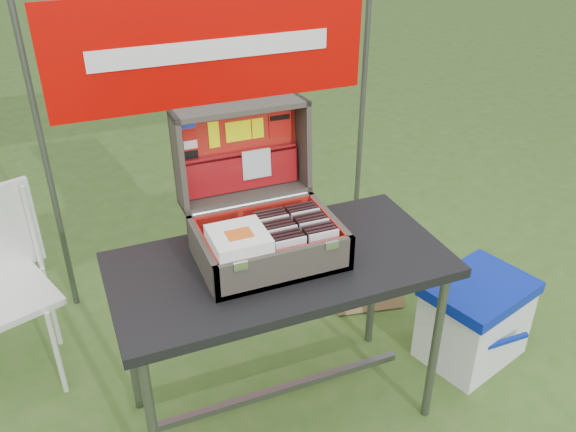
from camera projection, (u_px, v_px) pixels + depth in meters
name	position (u px, v px, depth m)	size (l,w,h in m)	color
ground	(298.00, 400.00, 2.72)	(80.00, 80.00, 0.00)	#355A1D
table	(281.00, 341.00, 2.48)	(1.26, 0.63, 0.79)	black
table_top	(280.00, 265.00, 2.29)	(1.26, 0.63, 0.04)	black
table_leg_fr	(435.00, 348.00, 2.47)	(0.04, 0.04, 0.75)	#59595B
table_leg_bl	(129.00, 341.00, 2.51)	(0.04, 0.04, 0.75)	#59595B
table_leg_br	(373.00, 279.00, 2.88)	(0.04, 0.04, 0.75)	#59595B
table_brace	(281.00, 390.00, 2.62)	(1.11, 0.03, 0.03)	#59595B
suitcase	(262.00, 192.00, 2.21)	(0.52, 0.53, 0.51)	#494239
suitcase_base_bottom	(269.00, 256.00, 2.29)	(0.52, 0.37, 0.02)	#494239
suitcase_base_wall_front	(286.00, 268.00, 2.12)	(0.52, 0.02, 0.14)	#494239
suitcase_base_wall_back	(253.00, 220.00, 2.40)	(0.52, 0.02, 0.14)	#494239
suitcase_base_wall_left	(203.00, 257.00, 2.18)	(0.02, 0.37, 0.14)	#494239
suitcase_base_wall_right	(330.00, 229.00, 2.34)	(0.02, 0.37, 0.14)	#494239
suitcase_liner_floor	(269.00, 253.00, 2.28)	(0.48, 0.33, 0.01)	red
suitcase_latch_left	(241.00, 266.00, 2.02)	(0.05, 0.01, 0.03)	silver
suitcase_latch_right	(332.00, 245.00, 2.13)	(0.05, 0.01, 0.03)	silver
suitcase_hinge	(251.00, 204.00, 2.37)	(0.02, 0.02, 0.47)	silver
suitcase_lid_back	(238.00, 148.00, 2.40)	(0.52, 0.37, 0.02)	#494239
suitcase_lid_rim_far	(240.00, 108.00, 2.27)	(0.52, 0.02, 0.14)	#494239
suitcase_lid_rim_near	(246.00, 195.00, 2.43)	(0.52, 0.02, 0.14)	#494239
suitcase_lid_rim_left	(179.00, 163.00, 2.27)	(0.02, 0.37, 0.14)	#494239
suitcase_lid_rim_right	(303.00, 143.00, 2.43)	(0.02, 0.37, 0.14)	#494239
suitcase_lid_liner	(239.00, 149.00, 2.39)	(0.48, 0.33, 0.01)	red
suitcase_liner_wall_front	(285.00, 264.00, 2.12)	(0.48, 0.01, 0.12)	red
suitcase_liner_wall_back	(254.00, 220.00, 2.38)	(0.48, 0.01, 0.12)	red
suitcase_liner_wall_left	(206.00, 254.00, 2.17)	(0.01, 0.33, 0.12)	red
suitcase_liner_wall_right	(327.00, 228.00, 2.33)	(0.01, 0.33, 0.12)	red
suitcase_lid_pocket	(242.00, 171.00, 2.41)	(0.46, 0.15, 0.03)	maroon
suitcase_pocket_edge	(241.00, 154.00, 2.37)	(0.45, 0.02, 0.02)	maroon
suitcase_pocket_cd	(257.00, 164.00, 2.40)	(0.12, 0.12, 0.01)	silver
lid_sticker_cc_a	(188.00, 124.00, 2.26)	(0.05, 0.03, 0.00)	#1933B2
lid_sticker_cc_b	(189.00, 135.00, 2.28)	(0.05, 0.03, 0.00)	#B9120C
lid_sticker_cc_c	(191.00, 145.00, 2.30)	(0.05, 0.03, 0.00)	white
lid_sticker_cc_d	(192.00, 155.00, 2.31)	(0.05, 0.03, 0.00)	black
lid_card_neon_tall	(214.00, 135.00, 2.32)	(0.04, 0.10, 0.00)	#E9EF02
lid_card_neon_main	(238.00, 131.00, 2.35)	(0.10, 0.08, 0.00)	#E9EF02
lid_card_neon_small	(258.00, 128.00, 2.37)	(0.05, 0.08, 0.00)	#E9EF02
lid_sticker_band	(280.00, 125.00, 2.40)	(0.09, 0.09, 0.00)	#B9120C
lid_sticker_band_bar	(280.00, 117.00, 2.39)	(0.08, 0.02, 0.00)	black
cd_left_0	(291.00, 255.00, 2.14)	(0.12, 0.01, 0.13)	silver
cd_left_1	(289.00, 252.00, 2.16)	(0.12, 0.01, 0.13)	black
cd_left_2	(287.00, 250.00, 2.18)	(0.12, 0.01, 0.13)	black
cd_left_3	(285.00, 247.00, 2.19)	(0.12, 0.01, 0.13)	black
cd_left_4	(282.00, 244.00, 2.21)	(0.12, 0.01, 0.13)	silver
cd_left_5	(280.00, 241.00, 2.23)	(0.12, 0.01, 0.13)	black
cd_left_6	(278.00, 238.00, 2.24)	(0.12, 0.01, 0.13)	black
cd_left_7	(276.00, 235.00, 2.26)	(0.12, 0.01, 0.13)	black
cd_left_8	(274.00, 233.00, 2.28)	(0.12, 0.01, 0.13)	silver
cd_left_9	(272.00, 230.00, 2.29)	(0.12, 0.01, 0.13)	black
cd_left_10	(271.00, 227.00, 2.31)	(0.12, 0.01, 0.13)	black
cd_left_11	(269.00, 225.00, 2.32)	(0.12, 0.01, 0.13)	black
cd_right_0	(324.00, 248.00, 2.18)	(0.12, 0.01, 0.13)	silver
cd_right_1	(321.00, 245.00, 2.20)	(0.12, 0.01, 0.13)	black
cd_right_2	(319.00, 242.00, 2.22)	(0.12, 0.01, 0.13)	black
cd_right_3	(316.00, 240.00, 2.23)	(0.12, 0.01, 0.13)	black
cd_right_4	(314.00, 237.00, 2.25)	(0.12, 0.01, 0.13)	silver
cd_right_5	(312.00, 234.00, 2.27)	(0.12, 0.01, 0.13)	black
cd_right_6	(310.00, 231.00, 2.28)	(0.12, 0.01, 0.13)	black
cd_right_7	(307.00, 229.00, 2.30)	(0.12, 0.01, 0.13)	black
cd_right_8	(305.00, 226.00, 2.32)	(0.12, 0.01, 0.13)	silver
cd_right_9	(303.00, 224.00, 2.33)	(0.12, 0.01, 0.13)	black
cd_right_10	(301.00, 221.00, 2.35)	(0.12, 0.01, 0.13)	black
cd_right_11	(299.00, 219.00, 2.37)	(0.12, 0.01, 0.13)	black
songbook_0	(239.00, 243.00, 2.12)	(0.20, 0.20, 0.01)	white
songbook_1	(239.00, 242.00, 2.12)	(0.20, 0.20, 0.01)	white
songbook_2	(239.00, 241.00, 2.12)	(0.20, 0.20, 0.01)	white
songbook_3	(239.00, 240.00, 2.11)	(0.20, 0.20, 0.01)	white
songbook_4	(239.00, 238.00, 2.11)	(0.20, 0.20, 0.01)	white
songbook_5	(239.00, 237.00, 2.11)	(0.20, 0.20, 0.01)	white
songbook_6	(238.00, 236.00, 2.11)	(0.20, 0.20, 0.01)	white
songbook_7	(238.00, 235.00, 2.10)	(0.20, 0.20, 0.01)	white
songbook_8	(238.00, 233.00, 2.10)	(0.20, 0.20, 0.01)	white
songbook_graphic	(239.00, 234.00, 2.09)	(0.09, 0.07, 0.00)	#D85919
cooler	(474.00, 319.00, 2.88)	(0.48, 0.36, 0.42)	white
cooler_body	(473.00, 324.00, 2.89)	(0.45, 0.34, 0.36)	white
cooler_lid	(480.00, 289.00, 2.79)	(0.48, 0.36, 0.06)	#08209F
cooler_handle	(502.00, 342.00, 2.72)	(0.28, 0.02, 0.02)	#08209F
chair	(3.00, 300.00, 2.63)	(0.40, 0.44, 0.89)	silver
chair_seat	(2.00, 299.00, 2.63)	(0.40, 0.40, 0.03)	silver
chair_leg_fr	(57.00, 353.00, 2.66)	(0.02, 0.02, 0.45)	silver
chair_leg_br	(52.00, 307.00, 2.93)	(0.02, 0.02, 0.45)	silver
chair_upright_right	(32.00, 228.00, 2.73)	(0.02, 0.02, 0.42)	silver
cardboard_box	(370.00, 277.00, 3.21)	(0.36, 0.06, 0.38)	#A57E54
banner_post_left	(46.00, 161.00, 2.90)	(0.03, 0.03, 1.70)	#59595B
banner_post_right	(362.00, 113.00, 3.45)	(0.03, 0.03, 1.70)	#59595B
banner	(213.00, 49.00, 2.94)	(1.60, 0.01, 0.55)	#B00300
banner_text	(214.00, 50.00, 2.93)	(1.20, 0.00, 0.10)	white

